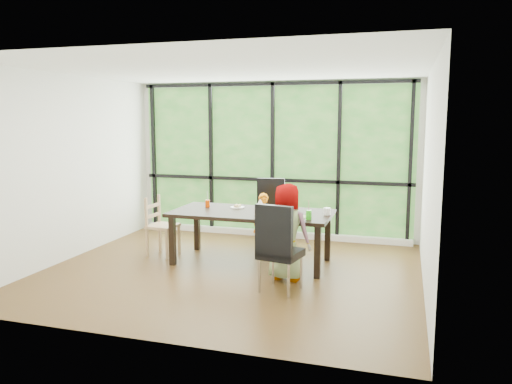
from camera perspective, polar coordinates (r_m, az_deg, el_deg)
ground at (r=6.89m, az=-2.91°, el=-9.03°), size 5.00×5.00×0.00m
back_wall at (r=8.76m, az=1.99°, el=3.72°), size 5.00×0.00×5.00m
foliage_backdrop at (r=8.74m, az=1.96°, el=3.71°), size 4.80×0.02×2.65m
window_mullions at (r=8.70m, az=1.89°, el=3.69°), size 4.80×0.06×2.65m
window_sill at (r=8.86m, az=1.79°, el=-4.74°), size 4.80×0.12×0.10m
dining_table at (r=7.19m, az=-0.54°, el=-5.19°), size 2.36×1.29×0.75m
chair_window_leather at (r=8.18m, az=1.55°, el=-2.34°), size 0.53×0.53×1.08m
chair_interior_leather at (r=6.00m, az=2.85°, el=-6.32°), size 0.54×0.54×1.08m
chair_end_beech at (r=7.70m, az=-10.60°, el=-3.84°), size 0.43×0.45×0.90m
child_toddler at (r=7.77m, az=0.88°, el=-3.51°), size 0.35×0.24×0.92m
child_older at (r=6.39m, az=3.61°, el=-4.60°), size 0.66×0.47×1.25m
placemat at (r=6.75m, az=4.10°, el=-2.82°), size 0.38×0.28×0.01m
plate_far at (r=7.42m, az=-2.14°, el=-1.75°), size 0.21×0.21×0.01m
plate_near at (r=6.75m, az=3.64°, el=-2.78°), size 0.21×0.21×0.01m
orange_cup at (r=7.50m, az=-5.56°, el=-1.31°), size 0.07×0.07×0.11m
green_cup at (r=6.58m, az=6.05°, el=-2.62°), size 0.08×0.08×0.12m
white_mug at (r=6.92m, az=8.14°, el=-2.21°), size 0.10×0.10×0.10m
tissue_box at (r=6.89m, az=0.48°, el=-2.13°), size 0.13×0.13×0.11m
crepe_rolls_far at (r=7.41m, az=-2.14°, el=-1.57°), size 0.10×0.12×0.04m
crepe_rolls_near at (r=6.75m, az=3.64°, el=-2.57°), size 0.05×0.12×0.04m
straw_white at (r=7.48m, az=-5.57°, el=-0.60°), size 0.01×0.04×0.20m
straw_pink at (r=6.56m, az=6.06°, el=-1.76°), size 0.01×0.04×0.20m
tissue at (r=6.87m, az=0.48°, el=-1.24°), size 0.12×0.12×0.11m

